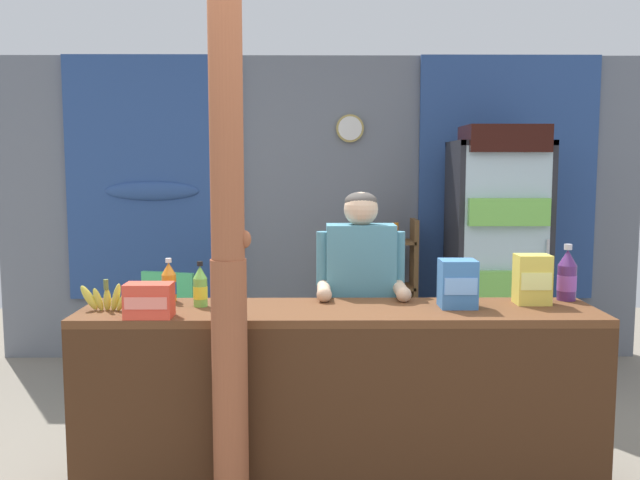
% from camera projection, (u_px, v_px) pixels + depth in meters
% --- Properties ---
extents(ground_plane, '(7.52, 7.52, 0.00)m').
position_uv_depth(ground_plane, '(322.00, 436.00, 4.19)').
color(ground_plane, gray).
extents(back_wall_curtained, '(5.44, 0.22, 2.55)m').
position_uv_depth(back_wall_curtained, '(322.00, 205.00, 5.82)').
color(back_wall_curtained, slate).
rests_on(back_wall_curtained, ground).
extents(stall_counter, '(2.57, 0.54, 0.95)m').
position_uv_depth(stall_counter, '(340.00, 388.00, 3.34)').
color(stall_counter, brown).
rests_on(stall_counter, ground).
extents(timber_post, '(0.18, 0.16, 2.49)m').
position_uv_depth(timber_post, '(228.00, 271.00, 3.01)').
color(timber_post, '#995133').
rests_on(timber_post, ground).
extents(drink_fridge, '(0.71, 0.64, 1.94)m').
position_uv_depth(drink_fridge, '(497.00, 242.00, 5.25)').
color(drink_fridge, '#232328').
rests_on(drink_fridge, ground).
extents(bottle_shelf_rack, '(0.48, 0.28, 1.22)m').
position_uv_depth(bottle_shelf_rack, '(386.00, 291.00, 5.54)').
color(bottle_shelf_rack, brown).
rests_on(bottle_shelf_rack, ground).
extents(plastic_lawn_chair, '(0.54, 0.54, 0.86)m').
position_uv_depth(plastic_lawn_chair, '(160.00, 324.00, 5.01)').
color(plastic_lawn_chair, '#4CC675').
rests_on(plastic_lawn_chair, ground).
extents(shopkeeper, '(0.49, 0.42, 1.51)m').
position_uv_depth(shopkeeper, '(361.00, 292.00, 3.82)').
color(shopkeeper, '#28282D').
rests_on(shopkeeper, ground).
extents(soda_bottle_grape_soda, '(0.10, 0.10, 0.30)m').
position_uv_depth(soda_bottle_grape_soda, '(567.00, 276.00, 3.59)').
color(soda_bottle_grape_soda, '#56286B').
rests_on(soda_bottle_grape_soda, stall_counter).
extents(soda_bottle_lime_soda, '(0.07, 0.07, 0.23)m').
position_uv_depth(soda_bottle_lime_soda, '(200.00, 287.00, 3.44)').
color(soda_bottle_lime_soda, '#75C64C').
rests_on(soda_bottle_lime_soda, stall_counter).
extents(soda_bottle_orange_soda, '(0.08, 0.08, 0.23)m').
position_uv_depth(soda_bottle_orange_soda, '(169.00, 283.00, 3.56)').
color(soda_bottle_orange_soda, orange).
rests_on(soda_bottle_orange_soda, stall_counter).
extents(snack_box_crackers, '(0.22, 0.14, 0.16)m').
position_uv_depth(snack_box_crackers, '(149.00, 300.00, 3.19)').
color(snack_box_crackers, '#E5422D').
rests_on(snack_box_crackers, stall_counter).
extents(snack_box_instant_noodle, '(0.17, 0.14, 0.25)m').
position_uv_depth(snack_box_instant_noodle, '(532.00, 279.00, 3.50)').
color(snack_box_instant_noodle, '#EAD14C').
rests_on(snack_box_instant_noodle, stall_counter).
extents(snack_box_biscuit, '(0.18, 0.16, 0.24)m').
position_uv_depth(snack_box_biscuit, '(458.00, 284.00, 3.41)').
color(snack_box_biscuit, '#3D75B7').
rests_on(snack_box_biscuit, stall_counter).
extents(banana_bunch, '(0.28, 0.06, 0.16)m').
position_uv_depth(banana_bunch, '(107.00, 298.00, 3.34)').
color(banana_bunch, '#DBCC42').
rests_on(banana_bunch, stall_counter).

